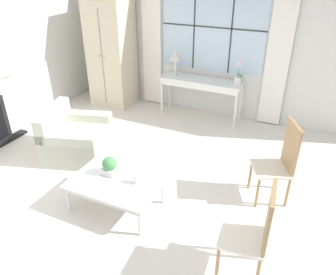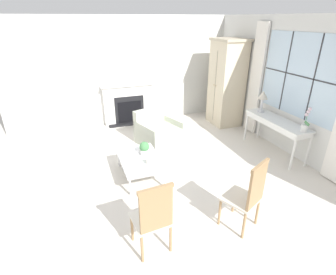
{
  "view_description": "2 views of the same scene",
  "coord_description": "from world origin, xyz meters",
  "views": [
    {
      "loc": [
        1.86,
        -2.97,
        2.81
      ],
      "look_at": [
        0.26,
        0.48,
        0.7
      ],
      "focal_mm": 35.0,
      "sensor_mm": 36.0,
      "label": 1
    },
    {
      "loc": [
        4.02,
        -1.25,
        2.73
      ],
      "look_at": [
        -0.14,
        0.27,
        0.69
      ],
      "focal_mm": 28.0,
      "sensor_mm": 36.0,
      "label": 2
    }
  ],
  "objects": [
    {
      "name": "accent_chair_wooden",
      "position": [
        1.66,
        -0.58,
        0.58
      ],
      "size": [
        0.48,
        0.48,
        1.05
      ],
      "color": "white",
      "rests_on": "ground_plane"
    },
    {
      "name": "pillar_candle",
      "position": [
        0.16,
        -0.2,
        0.44
      ],
      "size": [
        0.12,
        0.12,
        0.13
      ],
      "color": "silver",
      "rests_on": "coffee_table"
    },
    {
      "name": "wall_back_windowed",
      "position": [
        0.0,
        3.02,
        1.4
      ],
      "size": [
        7.2,
        0.14,
        2.8
      ],
      "color": "silver",
      "rests_on": "ground_plane"
    },
    {
      "name": "ground_plane",
      "position": [
        0.0,
        0.0,
        0.0
      ],
      "size": [
        14.0,
        14.0,
        0.0
      ],
      "primitive_type": "plane",
      "color": "silver"
    },
    {
      "name": "coffee_table",
      "position": [
        -0.09,
        -0.3,
        0.35
      ],
      "size": [
        1.12,
        0.72,
        0.39
      ],
      "color": "silver",
      "rests_on": "ground_plane"
    },
    {
      "name": "potted_orchid",
      "position": [
        0.61,
        2.74,
        0.93
      ],
      "size": [
        0.16,
        0.12,
        0.48
      ],
      "color": "white",
      "rests_on": "console_table"
    },
    {
      "name": "table_lamp",
      "position": [
        -0.61,
        2.7,
        1.12
      ],
      "size": [
        0.23,
        0.23,
        0.48
      ],
      "color": "silver",
      "rests_on": "console_table"
    },
    {
      "name": "armoire",
      "position": [
        -1.99,
        2.61,
        1.14
      ],
      "size": [
        0.91,
        0.74,
        2.26
      ],
      "color": "beige",
      "rests_on": "ground_plane"
    },
    {
      "name": "armchair_upholstered",
      "position": [
        -1.37,
        0.52,
        0.27
      ],
      "size": [
        1.13,
        1.2,
        0.78
      ],
      "color": "beige",
      "rests_on": "ground_plane"
    },
    {
      "name": "potted_plant_small",
      "position": [
        -0.25,
        -0.17,
        0.5
      ],
      "size": [
        0.19,
        0.19,
        0.24
      ],
      "color": "white",
      "rests_on": "coffee_table"
    },
    {
      "name": "console_table",
      "position": [
        -0.07,
        2.71,
        0.68
      ],
      "size": [
        1.58,
        0.46,
        0.76
      ],
      "color": "white",
      "rests_on": "ground_plane"
    },
    {
      "name": "side_chair_wooden",
      "position": [
        1.7,
        0.74,
        0.59
      ],
      "size": [
        0.59,
        0.59,
        1.08
      ],
      "color": "beige",
      "rests_on": "ground_plane"
    }
  ]
}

